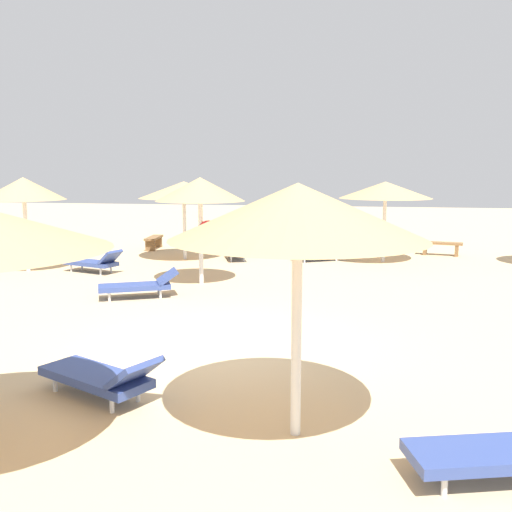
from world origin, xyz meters
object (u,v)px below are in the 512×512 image
object	(u,v)px
lounger_3	(507,449)
parasol_3	(298,212)
parasol_6	(200,190)
parasol_4	(385,190)
bench_0	(154,240)
parasol_1	(184,190)
lounger_0	(102,376)
lounger_2	(94,262)
lounger_6	(140,285)
parasol_2	(23,189)
lounger_1	(235,250)
lounger_4	(321,252)
bench_1	(441,246)

from	to	relation	value
lounger_3	parasol_3	bearing A→B (deg)	164.81
parasol_6	parasol_4	bearing A→B (deg)	43.80
bench_0	lounger_3	bearing A→B (deg)	-58.05
parasol_6	parasol_1	bearing A→B (deg)	113.51
lounger_0	lounger_2	world-z (taller)	lounger_2
lounger_6	bench_0	distance (m)	8.68
parasol_2	lounger_0	world-z (taller)	parasol_2
parasol_1	lounger_6	size ratio (longest dim) A/B	1.56
parasol_4	lounger_1	xyz separation A→B (m)	(-5.09, -0.23, -2.11)
lounger_1	bench_0	bearing A→B (deg)	154.37
lounger_4	lounger_0	bearing A→B (deg)	-99.43
parasol_2	lounger_0	distance (m)	11.21
lounger_0	lounger_3	bearing A→B (deg)	-13.08
parasol_2	lounger_3	world-z (taller)	parasol_2
bench_1	lounger_4	bearing A→B (deg)	-154.14
parasol_1	bench_0	bearing A→B (deg)	131.79
bench_0	lounger_4	bearing A→B (deg)	-14.21
lounger_0	parasol_1	bearing A→B (deg)	102.51
parasol_2	parasol_6	size ratio (longest dim) A/B	0.99
parasol_2	lounger_4	distance (m)	9.73
parasol_6	lounger_4	bearing A→B (deg)	57.71
bench_0	bench_1	bearing A→B (deg)	1.74
parasol_1	lounger_3	distance (m)	15.18
parasol_1	lounger_2	size ratio (longest dim) A/B	1.56
parasol_3	lounger_6	size ratio (longest dim) A/B	1.48
lounger_3	bench_0	size ratio (longest dim) A/B	1.27
lounger_1	parasol_4	bearing A→B (deg)	2.63
lounger_3	lounger_6	bearing A→B (deg)	133.73
parasol_3	parasol_1	bearing A→B (deg)	113.23
parasol_2	parasol_3	world-z (taller)	parasol_3
lounger_0	lounger_1	xyz separation A→B (m)	(-0.96, 12.36, -0.01)
parasol_4	lounger_1	distance (m)	5.52
parasol_3	parasol_2	bearing A→B (deg)	135.25
lounger_1	lounger_6	bearing A→B (deg)	-97.93
lounger_2	parasol_3	bearing A→B (deg)	-52.45
parasol_4	lounger_0	world-z (taller)	parasol_4
parasol_1	parasol_2	xyz separation A→B (m)	(-4.03, -3.15, 0.11)
lounger_1	bench_0	distance (m)	4.08
lounger_3	lounger_1	bearing A→B (deg)	113.39
bench_1	lounger_3	bearing A→B (deg)	-95.00
parasol_2	lounger_6	size ratio (longest dim) A/B	1.44
lounger_3	lounger_0	bearing A→B (deg)	166.92
lounger_6	bench_1	xyz separation A→B (m)	(8.10, 8.55, 0.03)
lounger_4	parasol_3	bearing A→B (deg)	-87.21
parasol_4	lounger_0	distance (m)	13.42
lounger_4	lounger_3	bearing A→B (deg)	-78.27
parasol_4	lounger_2	bearing A→B (deg)	-156.82
parasol_6	lounger_3	xyz separation A→B (m)	(5.74, -8.94, -2.21)
lounger_1	lounger_3	xyz separation A→B (m)	(5.84, -13.49, 0.02)
lounger_1	lounger_3	distance (m)	14.70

